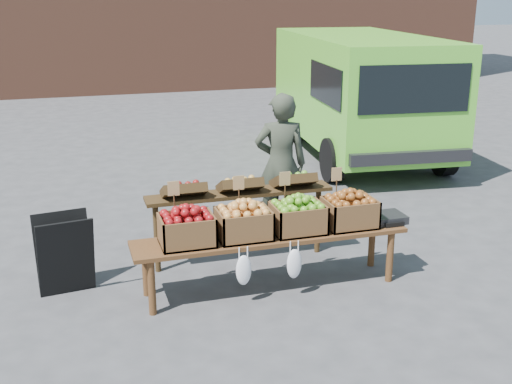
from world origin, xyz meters
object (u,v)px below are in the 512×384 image
object	(u,v)px
chalkboard_sign	(65,254)
crate_red_apples	(298,218)
weighing_scale	(387,218)
crate_russet_pears	(244,224)
display_bench	(271,261)
crate_golden_apples	(187,230)
delivery_van	(359,97)
vendor	(281,164)
crate_green_apples	(349,213)
back_table	(240,216)

from	to	relation	value
chalkboard_sign	crate_red_apples	world-z (taller)	crate_red_apples
weighing_scale	crate_russet_pears	bearing A→B (deg)	180.00
chalkboard_sign	display_bench	distance (m)	2.00
display_bench	crate_golden_apples	distance (m)	0.93
delivery_van	weighing_scale	world-z (taller)	delivery_van
display_bench	crate_red_apples	xyz separation A→B (m)	(0.27, 0.00, 0.42)
vendor	crate_green_apples	bearing A→B (deg)	112.29
crate_red_apples	weighing_scale	world-z (taller)	crate_red_apples
crate_red_apples	weighing_scale	size ratio (longest dim) A/B	1.47
vendor	back_table	size ratio (longest dim) A/B	0.81
back_table	crate_red_apples	world-z (taller)	back_table
display_bench	crate_golden_apples	xyz separation A→B (m)	(-0.82, 0.00, 0.42)
crate_red_apples	crate_green_apples	world-z (taller)	same
delivery_van	chalkboard_sign	world-z (taller)	delivery_van
crate_green_apples	weighing_scale	xyz separation A→B (m)	(0.43, 0.00, -0.10)
crate_russet_pears	crate_red_apples	xyz separation A→B (m)	(0.55, 0.00, 0.00)
chalkboard_sign	crate_red_apples	xyz separation A→B (m)	(2.21, -0.49, 0.31)
weighing_scale	display_bench	bearing A→B (deg)	180.00
vendor	back_table	world-z (taller)	vendor
display_bench	crate_red_apples	size ratio (longest dim) A/B	5.40
chalkboard_sign	crate_green_apples	distance (m)	2.82
vendor	crate_russet_pears	distance (m)	1.69
display_bench	crate_russet_pears	xyz separation A→B (m)	(-0.28, 0.00, 0.42)
delivery_van	crate_red_apples	xyz separation A→B (m)	(-2.84, -4.58, -0.34)
delivery_van	weighing_scale	bearing A→B (deg)	-106.40
display_bench	weighing_scale	xyz separation A→B (m)	(1.25, 0.00, 0.33)
crate_green_apples	weighing_scale	world-z (taller)	crate_green_apples
back_table	crate_golden_apples	xyz separation A→B (m)	(-0.71, -0.72, 0.19)
delivery_van	chalkboard_sign	size ratio (longest dim) A/B	5.83
vendor	crate_golden_apples	distance (m)	2.03
vendor	delivery_van	bearing A→B (deg)	-115.54
crate_golden_apples	crate_red_apples	size ratio (longest dim) A/B	1.00
crate_russet_pears	crate_golden_apples	bearing A→B (deg)	180.00
crate_russet_pears	crate_green_apples	xyz separation A→B (m)	(1.10, 0.00, 0.00)
vendor	crate_golden_apples	size ratio (longest dim) A/B	3.41
vendor	display_bench	bearing A→B (deg)	80.84
vendor	back_table	bearing A→B (deg)	58.91
delivery_van	display_bench	xyz separation A→B (m)	(-3.11, -4.58, -0.76)
delivery_van	vendor	size ratio (longest dim) A/B	2.74
crate_red_apples	crate_green_apples	size ratio (longest dim) A/B	1.00
delivery_van	crate_golden_apples	bearing A→B (deg)	-124.95
delivery_van	crate_red_apples	bearing A→B (deg)	-116.05
vendor	crate_russet_pears	size ratio (longest dim) A/B	3.41
crate_russet_pears	crate_red_apples	distance (m)	0.55
crate_golden_apples	crate_green_apples	size ratio (longest dim) A/B	1.00
crate_russet_pears	vendor	bearing A→B (deg)	58.94
delivery_van	crate_golden_apples	xyz separation A→B (m)	(-3.94, -4.58, -0.34)
crate_golden_apples	weighing_scale	size ratio (longest dim) A/B	1.47
crate_russet_pears	weighing_scale	xyz separation A→B (m)	(1.52, 0.00, -0.10)
vendor	crate_red_apples	distance (m)	1.49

